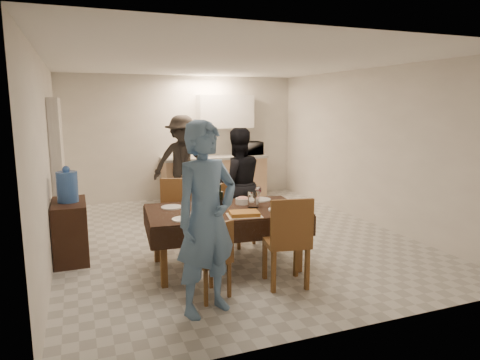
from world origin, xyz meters
The scene contains 33 objects.
floor centered at (0.00, 0.00, 0.00)m, with size 5.00×6.00×0.02m, color beige.
ceiling centered at (0.00, 0.00, 2.60)m, with size 5.00×6.00×0.02m, color white.
wall_back centered at (0.00, 3.00, 1.30)m, with size 5.00×0.02×2.60m, color beige.
wall_front centered at (0.00, -3.00, 1.30)m, with size 5.00×0.02×2.60m, color beige.
wall_left centered at (-2.50, 0.00, 1.30)m, with size 0.02×6.00×2.60m, color beige.
wall_right centered at (2.50, 0.00, 1.30)m, with size 0.02×6.00×2.60m, color beige.
stub_partition centered at (-2.42, 1.20, 1.05)m, with size 0.15×1.40×2.10m, color silver.
kitchen_base_cabinet centered at (0.60, 2.68, 0.43)m, with size 2.20×0.60×0.86m, color tan.
kitchen_worktop centered at (0.60, 2.68, 0.89)m, with size 2.24×0.64×0.05m, color #9D9E99.
upper_cabinet centered at (0.90, 2.82, 1.85)m, with size 1.20×0.34×0.70m, color white.
dining_table centered at (-0.48, -1.15, 0.70)m, with size 1.98×1.26×0.74m.
chair_near_left centered at (-0.93, -1.98, 0.51)m, with size 0.49×0.50×0.45m.
chair_near_right centered at (-0.03, -2.00, 0.63)m, with size 0.54×0.54×0.56m.
chair_far_left centered at (-0.93, -0.49, 0.61)m, with size 0.56×0.57×0.54m.
chair_far_right centered at (-0.03, -0.48, 0.55)m, with size 0.55×0.57×0.48m.
console centered at (-2.28, -0.19, 0.39)m, with size 0.42×0.83×0.77m, color black.
water_jug centered at (-2.28, -0.19, 0.97)m, with size 0.26×0.26×0.39m, color #3E6DC0.
wine_bottle centered at (-0.53, -1.10, 0.89)m, with size 0.07×0.07×0.30m, color black, non-canonical shape.
water_pitcher centered at (-0.13, -1.20, 0.84)m, with size 0.14×0.14×0.21m, color white.
savoury_tart centered at (-0.38, -1.53, 0.76)m, with size 0.39×0.29×0.05m, color #AC8132.
salad_bowl centered at (-0.18, -0.97, 0.77)m, with size 0.19×0.19×0.07m, color white.
mushroom_dish centered at (-0.53, -0.87, 0.76)m, with size 0.21×0.21×0.04m, color white.
wine_glass_a centered at (-1.03, -1.40, 0.84)m, with size 0.09×0.09×0.20m, color white, non-canonical shape.
wine_glass_b centered at (0.07, -0.90, 0.84)m, with size 0.09×0.09×0.20m, color white, non-canonical shape.
wine_glass_c centered at (-0.68, -0.85, 0.83)m, with size 0.08×0.08×0.18m, color white, non-canonical shape.
plate_near_left centered at (-1.08, -1.45, 0.75)m, with size 0.25×0.25×0.01m, color white.
plate_near_right centered at (0.12, -1.45, 0.75)m, with size 0.29×0.29×0.02m, color white.
plate_far_left centered at (-1.08, -0.85, 0.75)m, with size 0.26×0.26×0.02m, color white.
plate_far_right centered at (0.12, -0.85, 0.75)m, with size 0.28×0.28×0.02m, color white.
microwave centered at (1.42, 2.68, 1.05)m, with size 0.51×0.35×0.28m, color white.
person_near centered at (-1.03, -2.20, 0.93)m, with size 0.68×0.45×1.87m, color #597EA9.
person_far centered at (0.07, -0.10, 0.83)m, with size 0.81×0.63×1.67m, color black.
person_kitchen centered at (-0.20, 2.23, 0.90)m, with size 1.16×0.67×1.80m, color black.
Camera 1 is at (-2.14, -5.97, 2.00)m, focal length 32.00 mm.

